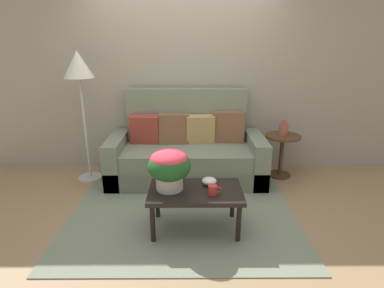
# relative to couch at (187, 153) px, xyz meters

# --- Properties ---
(ground_plane) EXTENTS (14.00, 14.00, 0.00)m
(ground_plane) POSITION_rel_couch_xyz_m (-0.04, -0.83, -0.35)
(ground_plane) COLOR #997A56
(wall_back) EXTENTS (6.40, 0.12, 2.88)m
(wall_back) POSITION_rel_couch_xyz_m (-0.04, 0.45, 1.09)
(wall_back) COLOR gray
(wall_back) RESTS_ON ground
(area_rug) EXTENTS (2.40, 2.00, 0.01)m
(area_rug) POSITION_rel_couch_xyz_m (-0.04, -0.91, -0.35)
(area_rug) COLOR gray
(area_rug) RESTS_ON ground
(couch) EXTENTS (2.02, 0.86, 1.17)m
(couch) POSITION_rel_couch_xyz_m (0.00, 0.00, 0.00)
(couch) COLOR #626B59
(couch) RESTS_ON ground
(coffee_table) EXTENTS (0.89, 0.53, 0.43)m
(coffee_table) POSITION_rel_couch_xyz_m (0.10, -1.23, 0.02)
(coffee_table) COLOR black
(coffee_table) RESTS_ON ground
(side_table) EXTENTS (0.46, 0.46, 0.59)m
(side_table) POSITION_rel_couch_xyz_m (1.29, 0.03, 0.05)
(side_table) COLOR #4C331E
(side_table) RESTS_ON ground
(floor_lamp) EXTENTS (0.36, 0.36, 1.67)m
(floor_lamp) POSITION_rel_couch_xyz_m (-1.30, -0.05, 1.04)
(floor_lamp) COLOR #B2B2B7
(floor_lamp) RESTS_ON ground
(potted_plant) EXTENTS (0.41, 0.41, 0.39)m
(potted_plant) POSITION_rel_couch_xyz_m (-0.15, -1.20, 0.31)
(potted_plant) COLOR #B7B2A8
(potted_plant) RESTS_ON coffee_table
(coffee_mug) EXTENTS (0.13, 0.09, 0.09)m
(coffee_mug) POSITION_rel_couch_xyz_m (0.26, -1.31, 0.12)
(coffee_mug) COLOR red
(coffee_mug) RESTS_ON coffee_table
(snack_bowl) EXTENTS (0.15, 0.15, 0.07)m
(snack_bowl) POSITION_rel_couch_xyz_m (0.24, -1.11, 0.11)
(snack_bowl) COLOR silver
(snack_bowl) RESTS_ON coffee_table
(table_vase) EXTENTS (0.13, 0.13, 0.21)m
(table_vase) POSITION_rel_couch_xyz_m (1.29, 0.04, 0.32)
(table_vase) COLOR #934C42
(table_vase) RESTS_ON side_table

